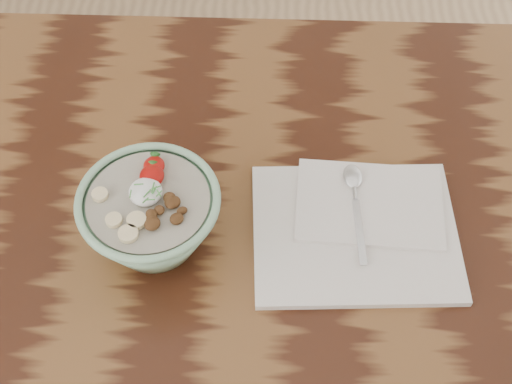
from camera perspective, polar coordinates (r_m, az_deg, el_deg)
table at (r=108.86cm, az=-6.11°, el=-5.79°), size 160.00×90.00×75.00cm
breakfast_bowl at (r=95.09cm, az=-8.36°, el=-1.96°), size 18.76×18.76×12.24cm
napkin at (r=100.91cm, az=8.17°, el=-2.73°), size 29.45×24.29×1.74cm
spoon at (r=102.73cm, az=7.87°, el=0.19°), size 3.05×16.83×0.88cm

